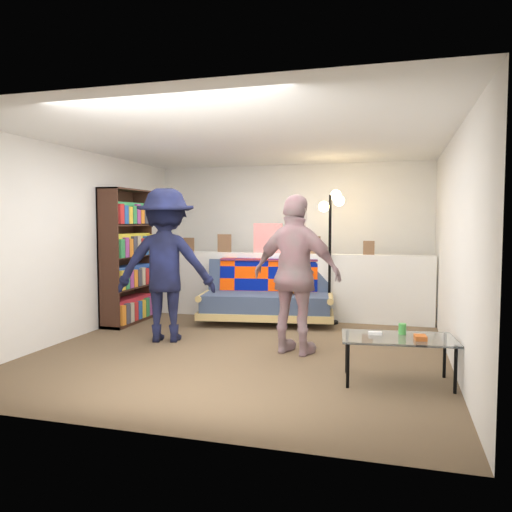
{
  "coord_description": "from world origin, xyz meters",
  "views": [
    {
      "loc": [
        1.68,
        -5.56,
        1.48
      ],
      "look_at": [
        0.0,
        0.4,
        1.05
      ],
      "focal_mm": 35.0,
      "sensor_mm": 36.0,
      "label": 1
    }
  ],
  "objects_px": {
    "person_left": "(166,265)",
    "coffee_table": "(399,340)",
    "person_right": "(296,275)",
    "floor_lamp": "(332,229)",
    "bookshelf": "(126,261)",
    "futon_sofa": "(268,297)"
  },
  "relations": [
    {
      "from": "bookshelf",
      "to": "coffee_table",
      "type": "relative_size",
      "value": 1.82
    },
    {
      "from": "person_left",
      "to": "floor_lamp",
      "type": "bearing_deg",
      "value": -153.6
    },
    {
      "from": "futon_sofa",
      "to": "person_left",
      "type": "distance_m",
      "value": 1.77
    },
    {
      "from": "person_left",
      "to": "coffee_table",
      "type": "bearing_deg",
      "value": 146.73
    },
    {
      "from": "bookshelf",
      "to": "coffee_table",
      "type": "xyz_separation_m",
      "value": [
        3.8,
        -1.73,
        -0.51
      ]
    },
    {
      "from": "bookshelf",
      "to": "person_left",
      "type": "distance_m",
      "value": 1.3
    },
    {
      "from": "floor_lamp",
      "to": "person_left",
      "type": "distance_m",
      "value": 2.49
    },
    {
      "from": "futon_sofa",
      "to": "coffee_table",
      "type": "relative_size",
      "value": 1.89
    },
    {
      "from": "coffee_table",
      "to": "futon_sofa",
      "type": "bearing_deg",
      "value": 128.43
    },
    {
      "from": "coffee_table",
      "to": "floor_lamp",
      "type": "bearing_deg",
      "value": 110.29
    },
    {
      "from": "floor_lamp",
      "to": "person_right",
      "type": "xyz_separation_m",
      "value": [
        -0.16,
        -1.8,
        -0.48
      ]
    },
    {
      "from": "person_right",
      "to": "bookshelf",
      "type": "bearing_deg",
      "value": -5.09
    },
    {
      "from": "person_right",
      "to": "floor_lamp",
      "type": "bearing_deg",
      "value": -80.03
    },
    {
      "from": "futon_sofa",
      "to": "bookshelf",
      "type": "height_order",
      "value": "bookshelf"
    },
    {
      "from": "coffee_table",
      "to": "person_right",
      "type": "height_order",
      "value": "person_right"
    },
    {
      "from": "futon_sofa",
      "to": "bookshelf",
      "type": "bearing_deg",
      "value": -163.99
    },
    {
      "from": "futon_sofa",
      "to": "bookshelf",
      "type": "xyz_separation_m",
      "value": [
        -1.98,
        -0.57,
        0.52
      ]
    },
    {
      "from": "bookshelf",
      "to": "floor_lamp",
      "type": "distance_m",
      "value": 3.01
    },
    {
      "from": "bookshelf",
      "to": "person_left",
      "type": "xyz_separation_m",
      "value": [
        1.02,
        -0.81,
        0.04
      ]
    },
    {
      "from": "coffee_table",
      "to": "bookshelf",
      "type": "bearing_deg",
      "value": 155.49
    },
    {
      "from": "coffee_table",
      "to": "person_left",
      "type": "xyz_separation_m",
      "value": [
        -2.78,
        0.92,
        0.55
      ]
    },
    {
      "from": "bookshelf",
      "to": "person_left",
      "type": "height_order",
      "value": "bookshelf"
    }
  ]
}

